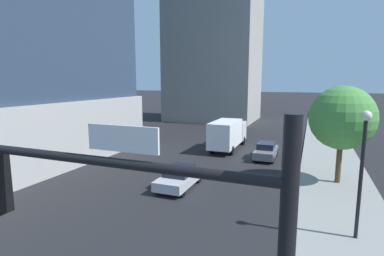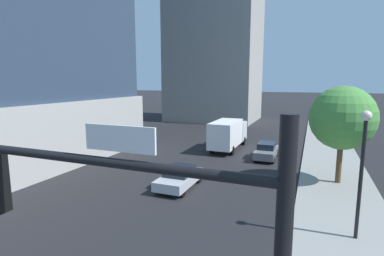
# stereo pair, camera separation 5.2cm
# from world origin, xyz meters

# --- Properties ---
(sidewalk) EXTENTS (4.82, 120.00, 0.15)m
(sidewalk) POSITION_xyz_m (7.76, 20.00, 0.07)
(sidewalk) COLOR gray
(sidewalk) RESTS_ON ground
(construction_building) EXTENTS (15.94, 15.72, 42.54)m
(construction_building) POSITION_xyz_m (-10.81, 54.00, 18.73)
(construction_building) COLOR #9E9B93
(construction_building) RESTS_ON ground
(street_lamp) EXTENTS (0.44, 0.44, 5.72)m
(street_lamp) POSITION_xyz_m (8.08, 15.75, 3.90)
(street_lamp) COLOR black
(street_lamp) RESTS_ON sidewalk
(street_tree) EXTENTS (4.29, 4.29, 6.64)m
(street_tree) POSITION_xyz_m (7.86, 23.69, 4.63)
(street_tree) COLOR brown
(street_tree) RESTS_ON sidewalk
(car_gray) EXTENTS (1.75, 4.15, 1.49)m
(car_gray) POSITION_xyz_m (2.26, 28.85, 0.74)
(car_gray) COLOR slate
(car_gray) RESTS_ON ground
(car_silver) EXTENTS (1.91, 4.20, 1.43)m
(car_silver) POSITION_xyz_m (-2.04, 19.03, 0.72)
(car_silver) COLOR #B7B7BC
(car_silver) RESTS_ON ground
(box_truck) EXTENTS (2.31, 7.54, 3.08)m
(box_truck) POSITION_xyz_m (-2.04, 31.32, 1.72)
(box_truck) COLOR silver
(box_truck) RESTS_ON ground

